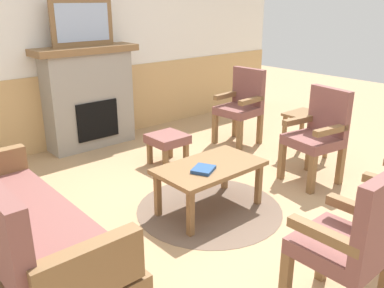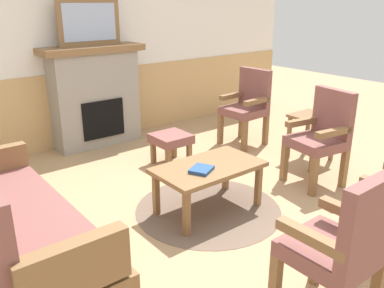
{
  "view_description": "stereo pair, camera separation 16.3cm",
  "coord_description": "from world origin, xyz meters",
  "px_view_note": "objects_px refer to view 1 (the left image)",
  "views": [
    {
      "loc": [
        -2.36,
        -2.36,
        1.83
      ],
      "look_at": [
        0.0,
        0.35,
        0.55
      ],
      "focal_mm": 38.28,
      "sensor_mm": 36.0,
      "label": 1
    },
    {
      "loc": [
        -2.24,
        -2.46,
        1.83
      ],
      "look_at": [
        0.0,
        0.35,
        0.55
      ],
      "focal_mm": 38.28,
      "sensor_mm": 36.0,
      "label": 2
    }
  ],
  "objects_px": {
    "coffee_table": "(210,171)",
    "armchair_front_left": "(353,239)",
    "footstool": "(168,141)",
    "fireplace": "(89,97)",
    "armchair_near_fireplace": "(242,103)",
    "book_on_table": "(203,169)",
    "couch": "(22,230)",
    "armchair_by_window_left": "(319,132)",
    "side_table": "(307,123)",
    "framed_picture": "(82,22)"
  },
  "relations": [
    {
      "from": "coffee_table",
      "to": "armchair_front_left",
      "type": "relative_size",
      "value": 0.98
    },
    {
      "from": "coffee_table",
      "to": "footstool",
      "type": "height_order",
      "value": "coffee_table"
    },
    {
      "from": "fireplace",
      "to": "armchair_near_fireplace",
      "type": "xyz_separation_m",
      "value": [
        1.56,
        -1.2,
        -0.11
      ]
    },
    {
      "from": "book_on_table",
      "to": "couch",
      "type": "bearing_deg",
      "value": 174.74
    },
    {
      "from": "coffee_table",
      "to": "fireplace",
      "type": "bearing_deg",
      "value": 89.0
    },
    {
      "from": "coffee_table",
      "to": "armchair_by_window_left",
      "type": "xyz_separation_m",
      "value": [
        1.3,
        -0.26,
        0.15
      ]
    },
    {
      "from": "armchair_by_window_left",
      "to": "coffee_table",
      "type": "bearing_deg",
      "value": 168.66
    },
    {
      "from": "armchair_by_window_left",
      "to": "side_table",
      "type": "distance_m",
      "value": 0.66
    },
    {
      "from": "book_on_table",
      "to": "armchair_near_fireplace",
      "type": "relative_size",
      "value": 0.2
    },
    {
      "from": "armchair_near_fireplace",
      "to": "coffee_table",
      "type": "bearing_deg",
      "value": -145.88
    },
    {
      "from": "armchair_by_window_left",
      "to": "book_on_table",
      "type": "bearing_deg",
      "value": 172.11
    },
    {
      "from": "framed_picture",
      "to": "side_table",
      "type": "relative_size",
      "value": 1.45
    },
    {
      "from": "footstool",
      "to": "armchair_by_window_left",
      "type": "distance_m",
      "value": 1.67
    },
    {
      "from": "fireplace",
      "to": "book_on_table",
      "type": "distance_m",
      "value": 2.36
    },
    {
      "from": "book_on_table",
      "to": "side_table",
      "type": "xyz_separation_m",
      "value": [
        1.9,
        0.25,
        -0.02
      ]
    },
    {
      "from": "framed_picture",
      "to": "couch",
      "type": "height_order",
      "value": "framed_picture"
    },
    {
      "from": "fireplace",
      "to": "armchair_front_left",
      "type": "bearing_deg",
      "value": -95.25
    },
    {
      "from": "fireplace",
      "to": "armchair_front_left",
      "type": "xyz_separation_m",
      "value": [
        -0.35,
        -3.8,
        -0.11
      ]
    },
    {
      "from": "armchair_near_fireplace",
      "to": "armchair_front_left",
      "type": "relative_size",
      "value": 1.0
    },
    {
      "from": "armchair_front_left",
      "to": "footstool",
      "type": "bearing_deg",
      "value": 75.16
    },
    {
      "from": "coffee_table",
      "to": "book_on_table",
      "type": "height_order",
      "value": "book_on_table"
    },
    {
      "from": "footstool",
      "to": "side_table",
      "type": "height_order",
      "value": "side_table"
    },
    {
      "from": "armchair_near_fireplace",
      "to": "side_table",
      "type": "xyz_separation_m",
      "value": [
        0.16,
        -0.9,
        -0.1
      ]
    },
    {
      "from": "footstool",
      "to": "armchair_front_left",
      "type": "distance_m",
      "value": 2.73
    },
    {
      "from": "book_on_table",
      "to": "framed_picture",
      "type": "bearing_deg",
      "value": 85.72
    },
    {
      "from": "framed_picture",
      "to": "book_on_table",
      "type": "height_order",
      "value": "framed_picture"
    },
    {
      "from": "book_on_table",
      "to": "footstool",
      "type": "bearing_deg",
      "value": 66.05
    },
    {
      "from": "couch",
      "to": "armchair_front_left",
      "type": "xyz_separation_m",
      "value": [
        1.32,
        -1.59,
        0.14
      ]
    },
    {
      "from": "book_on_table",
      "to": "coffee_table",
      "type": "bearing_deg",
      "value": 24.39
    },
    {
      "from": "fireplace",
      "to": "book_on_table",
      "type": "bearing_deg",
      "value": -94.28
    },
    {
      "from": "framed_picture",
      "to": "armchair_by_window_left",
      "type": "bearing_deg",
      "value": -63.75
    },
    {
      "from": "framed_picture",
      "to": "coffee_table",
      "type": "relative_size",
      "value": 0.83
    },
    {
      "from": "armchair_by_window_left",
      "to": "footstool",
      "type": "bearing_deg",
      "value": 123.51
    },
    {
      "from": "framed_picture",
      "to": "book_on_table",
      "type": "xyz_separation_m",
      "value": [
        -0.18,
        -2.35,
        -1.1
      ]
    },
    {
      "from": "armchair_by_window_left",
      "to": "armchair_front_left",
      "type": "distance_m",
      "value": 2.03
    },
    {
      "from": "footstool",
      "to": "armchair_front_left",
      "type": "xyz_separation_m",
      "value": [
        -0.7,
        -2.62,
        0.25
      ]
    },
    {
      "from": "couch",
      "to": "book_on_table",
      "type": "xyz_separation_m",
      "value": [
        1.49,
        -0.14,
        0.06
      ]
    },
    {
      "from": "footstool",
      "to": "armchair_near_fireplace",
      "type": "bearing_deg",
      "value": -1.25
    },
    {
      "from": "footstool",
      "to": "armchair_by_window_left",
      "type": "bearing_deg",
      "value": -56.49
    },
    {
      "from": "framed_picture",
      "to": "footstool",
      "type": "distance_m",
      "value": 1.77
    },
    {
      "from": "couch",
      "to": "footstool",
      "type": "bearing_deg",
      "value": 27.28
    },
    {
      "from": "fireplace",
      "to": "armchair_near_fireplace",
      "type": "relative_size",
      "value": 1.33
    },
    {
      "from": "fireplace",
      "to": "armchair_near_fireplace",
      "type": "bearing_deg",
      "value": -37.48
    },
    {
      "from": "framed_picture",
      "to": "armchair_by_window_left",
      "type": "relative_size",
      "value": 0.82
    },
    {
      "from": "framed_picture",
      "to": "couch",
      "type": "distance_m",
      "value": 3.0
    },
    {
      "from": "armchair_front_left",
      "to": "book_on_table",
      "type": "bearing_deg",
      "value": 83.18
    },
    {
      "from": "fireplace",
      "to": "book_on_table",
      "type": "relative_size",
      "value": 6.69
    },
    {
      "from": "armchair_by_window_left",
      "to": "side_table",
      "type": "relative_size",
      "value": 1.78
    },
    {
      "from": "armchair_near_fireplace",
      "to": "armchair_by_window_left",
      "type": "distance_m",
      "value": 1.38
    },
    {
      "from": "coffee_table",
      "to": "armchair_near_fireplace",
      "type": "bearing_deg",
      "value": 34.12
    }
  ]
}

